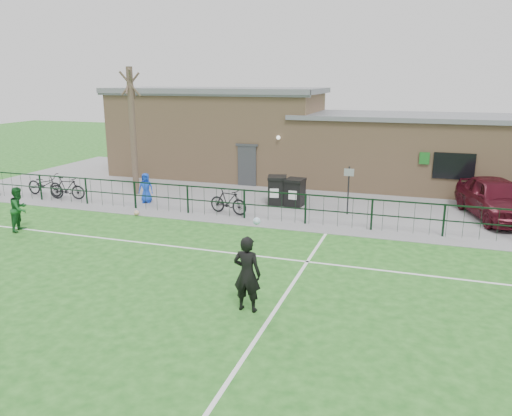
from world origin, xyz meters
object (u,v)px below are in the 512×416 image
(bicycle_d, at_px, (228,201))
(outfield_player, at_px, (19,209))
(sign_post, at_px, (348,191))
(wheelie_bin_left, at_px, (295,193))
(bicycle_a, at_px, (45,184))
(ball_ground, at_px, (137,213))
(bicycle_b, at_px, (67,188))
(spectator_child, at_px, (146,188))
(car_maroon, at_px, (496,198))
(bare_tree, at_px, (133,132))
(wheelie_bin_right, at_px, (277,191))

(bicycle_d, xyz_separation_m, outfield_player, (-6.44, -4.55, 0.27))
(sign_post, xyz_separation_m, bicycle_d, (-4.69, -1.51, -0.47))
(wheelie_bin_left, xyz_separation_m, sign_post, (2.42, -0.73, 0.44))
(bicycle_a, height_order, ball_ground, bicycle_a)
(bicycle_b, xyz_separation_m, ball_ground, (4.54, -1.43, -0.43))
(outfield_player, relative_size, ball_ground, 7.33)
(bicycle_d, xyz_separation_m, spectator_child, (-4.23, 0.64, 0.14))
(car_maroon, height_order, spectator_child, car_maroon)
(bicycle_a, xyz_separation_m, bicycle_b, (1.51, -0.30, -0.02))
(bicycle_d, bearing_deg, ball_ground, 123.89)
(bare_tree, distance_m, sign_post, 10.54)
(wheelie_bin_right, bearing_deg, car_maroon, -10.68)
(bare_tree, relative_size, outfield_player, 3.66)
(bare_tree, relative_size, bicycle_d, 3.39)
(car_maroon, height_order, outfield_player, car_maroon)
(wheelie_bin_right, distance_m, bicycle_d, 2.69)
(spectator_child, distance_m, outfield_player, 5.64)
(wheelie_bin_left, distance_m, car_maroon, 8.13)
(car_maroon, distance_m, ball_ground, 14.51)
(spectator_child, distance_m, ball_ground, 2.23)
(wheelie_bin_left, xyz_separation_m, ball_ground, (-5.77, -3.63, -0.47))
(outfield_player, bearing_deg, wheelie_bin_right, -61.27)
(bicycle_a, distance_m, bicycle_b, 1.54)
(wheelie_bin_left, xyz_separation_m, outfield_player, (-8.72, -6.79, 0.24))
(sign_post, relative_size, ball_ground, 8.94)
(bicycle_a, height_order, spectator_child, spectator_child)
(car_maroon, height_order, bicycle_a, car_maroon)
(wheelie_bin_left, height_order, ball_ground, wheelie_bin_left)
(spectator_child, bearing_deg, wheelie_bin_left, -0.31)
(bicycle_d, bearing_deg, outfield_player, 137.44)
(wheelie_bin_left, xyz_separation_m, spectator_child, (-6.50, -1.60, 0.11))
(bicycle_b, distance_m, spectator_child, 3.86)
(bicycle_b, bearing_deg, bare_tree, -59.58)
(sign_post, bearing_deg, bicycle_a, -175.31)
(bicycle_d, bearing_deg, spectator_child, 93.65)
(wheelie_bin_left, distance_m, bicycle_d, 3.19)
(sign_post, distance_m, ball_ground, 8.73)
(bicycle_b, bearing_deg, wheelie_bin_left, -88.11)
(bare_tree, height_order, bicycle_d, bare_tree)
(sign_post, bearing_deg, outfield_player, -151.46)
(car_maroon, height_order, bicycle_d, car_maroon)
(spectator_child, bearing_deg, bicycle_a, 169.09)
(spectator_child, relative_size, ball_ground, 6.01)
(sign_post, height_order, bicycle_a, sign_post)
(bare_tree, distance_m, wheelie_bin_right, 7.48)
(ball_ground, bearing_deg, bicycle_b, 162.49)
(bicycle_b, relative_size, outfield_player, 1.05)
(spectator_child, bearing_deg, bicycle_b, 174.75)
(bicycle_b, bearing_deg, outfield_player, -170.97)
(bare_tree, xyz_separation_m, spectator_child, (1.41, -1.45, -2.31))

